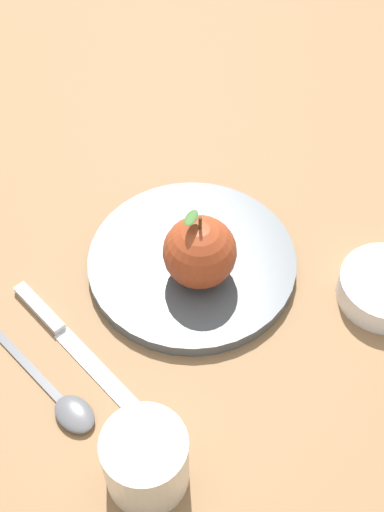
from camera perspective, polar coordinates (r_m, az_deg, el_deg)
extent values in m
plane|color=olive|center=(0.81, -1.45, -1.20)|extent=(2.40, 2.40, 0.00)
cylinder|color=#4C5156|center=(0.80, 0.00, -0.52)|extent=(0.24, 0.24, 0.02)
torus|color=#4C5156|center=(0.80, 0.00, -0.33)|extent=(0.24, 0.24, 0.01)
sphere|color=#9E3D1E|center=(0.75, 0.64, 0.32)|extent=(0.08, 0.08, 0.08)
cylinder|color=#4C3319|center=(0.71, 0.68, 2.69)|extent=(0.00, 0.00, 0.02)
ellipsoid|color=#386628|center=(0.71, -0.07, 3.18)|extent=(0.01, 0.02, 0.00)
cylinder|color=silver|center=(0.65, -3.85, -16.56)|extent=(0.08, 0.08, 0.08)
torus|color=silver|center=(0.62, -4.03, -15.34)|extent=(0.08, 0.08, 0.01)
cylinder|color=#A0998B|center=(0.62, -4.03, -15.38)|extent=(0.06, 0.06, 0.01)
cube|color=silver|center=(0.74, -7.57, -9.64)|extent=(0.13, 0.08, 0.00)
cube|color=silver|center=(0.79, -12.54, -4.23)|extent=(0.08, 0.05, 0.01)
ellipsoid|color=#59595E|center=(0.72, -9.70, -12.80)|extent=(0.06, 0.05, 0.01)
cube|color=#59595E|center=(0.76, -13.89, -8.32)|extent=(0.12, 0.06, 0.01)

